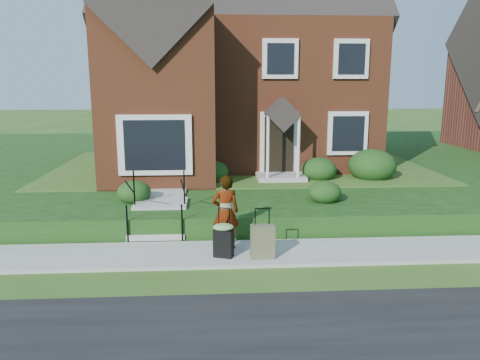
{
  "coord_description": "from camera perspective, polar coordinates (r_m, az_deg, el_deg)",
  "views": [
    {
      "loc": [
        -1.13,
        -9.97,
        3.81
      ],
      "look_at": [
        -0.39,
        2.0,
        1.32
      ],
      "focal_mm": 35.0,
      "sensor_mm": 36.0,
      "label": 1
    }
  ],
  "objects": [
    {
      "name": "woman",
      "position": [
        10.64,
        -1.78,
        -3.92
      ],
      "size": [
        0.67,
        0.48,
        1.72
      ],
      "primitive_type": "imported",
      "rotation": [
        0.0,
        0.0,
        3.25
      ],
      "color": "#999999",
      "rests_on": "sidewalk"
    },
    {
      "name": "terrace",
      "position": [
        21.78,
        10.13,
        2.29
      ],
      "size": [
        44.0,
        20.0,
        0.6
      ],
      "primitive_type": "cube",
      "color": "#15360E",
      "rests_on": "ground"
    },
    {
      "name": "front_steps",
      "position": [
        12.35,
        -9.81,
        -4.1
      ],
      "size": [
        1.4,
        2.02,
        1.5
      ],
      "color": "#9E9B93",
      "rests_on": "ground"
    },
    {
      "name": "sidewalk",
      "position": [
        10.72,
        2.75,
        -8.87
      ],
      "size": [
        60.0,
        1.6,
        0.08
      ],
      "primitive_type": "cube",
      "color": "#9E9B93",
      "rests_on": "ground"
    },
    {
      "name": "suitcase_olive",
      "position": [
        10.21,
        2.77,
        -7.5
      ],
      "size": [
        0.52,
        0.31,
        1.1
      ],
      "rotation": [
        0.0,
        0.0,
        0.05
      ],
      "color": "brown",
      "rests_on": "sidewalk"
    },
    {
      "name": "walkway",
      "position": [
        15.37,
        -8.59,
        -0.33
      ],
      "size": [
        1.2,
        6.0,
        0.06
      ],
      "primitive_type": "cube",
      "color": "#9E9B93",
      "rests_on": "terrace"
    },
    {
      "name": "main_house",
      "position": [
        19.65,
        -0.89,
        15.99
      ],
      "size": [
        10.4,
        10.2,
        9.4
      ],
      "color": "brown",
      "rests_on": "terrace"
    },
    {
      "name": "ground",
      "position": [
        10.73,
        2.75,
        -9.07
      ],
      "size": [
        120.0,
        120.0,
        0.0
      ],
      "primitive_type": "plane",
      "color": "#2D5119",
      "rests_on": "ground"
    },
    {
      "name": "foundation_shrubs",
      "position": [
        15.35,
        4.36,
        1.4
      ],
      "size": [
        9.98,
        4.27,
        1.13
      ],
      "color": "#0F3511",
      "rests_on": "terrace"
    },
    {
      "name": "suitcase_black",
      "position": [
        10.24,
        -2.03,
        -7.1
      ],
      "size": [
        0.55,
        0.5,
        1.1
      ],
      "rotation": [
        0.0,
        0.0,
        -0.33
      ],
      "color": "black",
      "rests_on": "sidewalk"
    }
  ]
}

